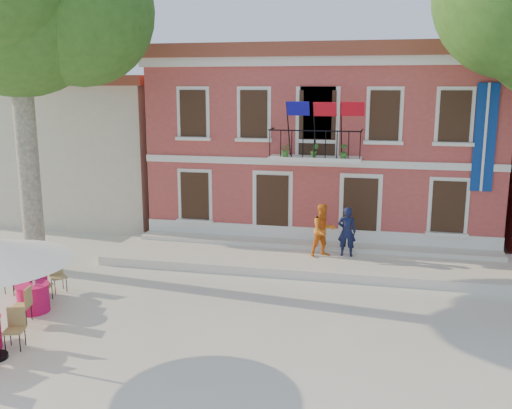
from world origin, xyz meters
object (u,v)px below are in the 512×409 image
object	(u,v)px
pedestrian_orange	(323,230)
cafe_table_3	(33,297)
pedestrian_navy	(347,232)
plane_tree_west	(15,2)
cafe_table_0	(32,283)

from	to	relation	value
pedestrian_orange	cafe_table_3	size ratio (longest dim) A/B	0.92
pedestrian_navy	cafe_table_3	world-z (taller)	pedestrian_navy
pedestrian_navy	cafe_table_3	size ratio (longest dim) A/B	0.87
plane_tree_west	cafe_table_0	xyz separation A→B (m)	(1.35, -2.24, -8.04)
plane_tree_west	pedestrian_orange	xyz separation A→B (m)	(9.22, 2.65, -7.27)
pedestrian_orange	cafe_table_0	distance (m)	9.29
pedestrian_orange	cafe_table_0	world-z (taller)	pedestrian_orange
cafe_table_3	pedestrian_navy	bearing A→B (deg)	37.20
plane_tree_west	pedestrian_orange	bearing A→B (deg)	16.04
plane_tree_west	cafe_table_3	distance (m)	8.89
pedestrian_navy	pedestrian_orange	bearing A→B (deg)	17.39
pedestrian_navy	cafe_table_3	bearing A→B (deg)	39.60
cafe_table_3	pedestrian_orange	bearing A→B (deg)	39.07
pedestrian_orange	cafe_table_0	bearing A→B (deg)	-179.97
plane_tree_west	pedestrian_orange	distance (m)	12.03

